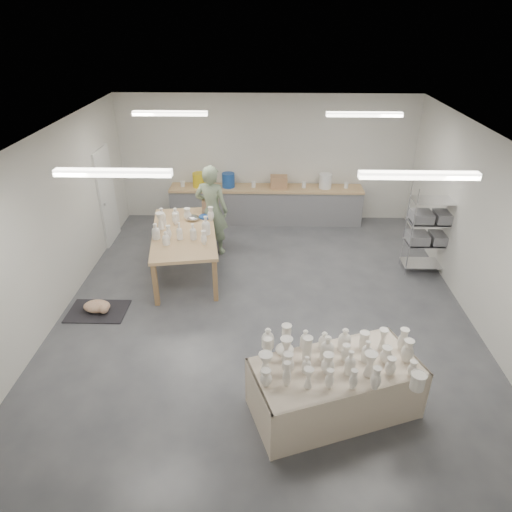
{
  "coord_description": "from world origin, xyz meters",
  "views": [
    {
      "loc": [
        0.04,
        -6.67,
        4.65
      ],
      "look_at": [
        -0.14,
        -0.05,
        1.05
      ],
      "focal_mm": 32.0,
      "sensor_mm": 36.0,
      "label": 1
    }
  ],
  "objects_px": {
    "work_table": "(185,229)",
    "potter": "(212,210)",
    "red_stool": "(214,233)",
    "drying_table": "(334,385)"
  },
  "relations": [
    {
      "from": "work_table",
      "to": "potter",
      "type": "xyz_separation_m",
      "value": [
        0.43,
        0.77,
        0.07
      ]
    },
    {
      "from": "potter",
      "to": "red_stool",
      "type": "xyz_separation_m",
      "value": [
        0.0,
        0.27,
        -0.64
      ]
    },
    {
      "from": "potter",
      "to": "drying_table",
      "type": "bearing_deg",
      "value": 128.91
    },
    {
      "from": "work_table",
      "to": "drying_table",
      "type": "bearing_deg",
      "value": -65.05
    },
    {
      "from": "drying_table",
      "to": "red_stool",
      "type": "bearing_deg",
      "value": 94.09
    },
    {
      "from": "drying_table",
      "to": "red_stool",
      "type": "height_order",
      "value": "drying_table"
    },
    {
      "from": "work_table",
      "to": "potter",
      "type": "relative_size",
      "value": 1.31
    },
    {
      "from": "drying_table",
      "to": "work_table",
      "type": "relative_size",
      "value": 0.92
    },
    {
      "from": "red_stool",
      "to": "work_table",
      "type": "bearing_deg",
      "value": -112.31
    },
    {
      "from": "potter",
      "to": "red_stool",
      "type": "distance_m",
      "value": 0.7
    }
  ]
}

